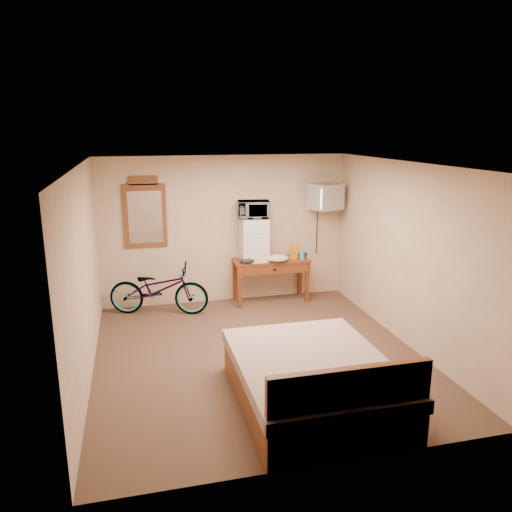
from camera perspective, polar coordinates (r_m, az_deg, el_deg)
name	(u,v)px	position (r m, az deg, el deg)	size (l,w,h in m)	color
room	(258,264)	(6.32, 0.21, -0.98)	(4.60, 4.64, 2.50)	#513428
desk	(271,267)	(8.53, 1.78, -1.25)	(1.31, 0.54, 0.75)	brown
mini_fridge	(254,239)	(8.38, -0.26, 1.91)	(0.44, 0.44, 0.73)	silver
microwave	(254,210)	(8.29, -0.27, 5.34)	(0.52, 0.35, 0.29)	silver
snack_bag	(294,251)	(8.57, 4.35, 0.54)	(0.13, 0.08, 0.26)	orange
blue_cup	(302,255)	(8.56, 5.27, 0.13)	(0.09, 0.09, 0.15)	#3FA2D8
cloth_cream	(277,258)	(8.37, 2.46, -0.25)	(0.39, 0.30, 0.12)	beige
cloth_dark_a	(247,261)	(8.26, -1.01, -0.53)	(0.26, 0.19, 0.10)	black
cloth_dark_b	(303,254)	(8.75, 5.35, 0.20)	(0.17, 0.14, 0.08)	black
crt_television	(326,197)	(8.62, 7.95, 6.74)	(0.60, 0.65, 0.43)	black
wall_mirror	(145,213)	(8.29, -12.57, 4.81)	(0.68, 0.04, 1.16)	brown
bicycle	(159,289)	(8.19, -11.05, -3.70)	(0.56, 1.60, 0.84)	black
bed	(314,382)	(5.53, 6.66, -14.11)	(1.59, 2.11, 0.90)	brown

